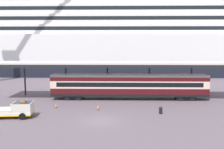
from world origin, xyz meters
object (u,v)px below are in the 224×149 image
traffic_cone_mid (98,107)px  quay_bollard (161,110)px  train_carriage (129,85)px  traffic_cone_near (56,106)px  cruise_ship (86,36)px  service_truck (15,110)px

traffic_cone_mid → quay_bollard: (8.25, -1.77, 0.14)m
traffic_cone_mid → quay_bollard: quay_bollard is taller
train_carriage → traffic_cone_near: (-10.62, -5.92, -2.02)m
cruise_ship → traffic_cone_mid: (7.43, -46.89, -11.67)m
service_truck → traffic_cone_mid: size_ratio=7.11×
traffic_cone_near → quay_bollard: (14.29, -2.70, 0.22)m
service_truck → traffic_cone_near: 6.06m
traffic_cone_near → traffic_cone_mid: size_ratio=0.81×
service_truck → traffic_cone_mid: service_truck is taller
traffic_cone_near → quay_bollard: quay_bollard is taller
train_carriage → quay_bollard: train_carriage is taller
service_truck → train_carriage: bearing=36.3°
train_carriage → quay_bollard: 9.54m
cruise_ship → service_truck: bearing=-92.7°
cruise_ship → traffic_cone_mid: bearing=-81.0°
quay_bollard → traffic_cone_near: bearing=169.3°
cruise_ship → quay_bollard: bearing=-72.1°
traffic_cone_near → traffic_cone_mid: 6.11m
service_truck → traffic_cone_near: service_truck is taller
train_carriage → service_truck: size_ratio=4.72×
quay_bollard → train_carriage: bearing=113.0°
traffic_cone_mid → quay_bollard: size_ratio=0.79×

